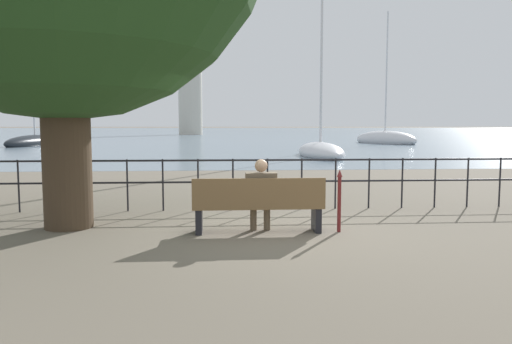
# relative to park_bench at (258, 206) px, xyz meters

# --- Properties ---
(ground_plane) EXTENTS (1000.00, 1000.00, 0.00)m
(ground_plane) POSITION_rel_park_bench_xyz_m (0.00, 0.07, -0.44)
(ground_plane) COLOR #706656
(harbor_water) EXTENTS (600.00, 300.00, 0.01)m
(harbor_water) POSITION_rel_park_bench_xyz_m (0.00, 161.12, -0.44)
(harbor_water) COLOR slate
(harbor_water) RESTS_ON ground_plane
(park_bench) EXTENTS (2.11, 0.45, 0.90)m
(park_bench) POSITION_rel_park_bench_xyz_m (0.00, 0.00, 0.00)
(park_bench) COLOR brown
(park_bench) RESTS_ON ground_plane
(seated_person_left) EXTENTS (0.50, 0.35, 1.19)m
(seated_person_left) POSITION_rel_park_bench_xyz_m (0.04, 0.08, 0.21)
(seated_person_left) COLOR brown
(seated_person_left) RESTS_ON ground_plane
(promenade_railing) EXTENTS (12.08, 0.04, 1.05)m
(promenade_railing) POSITION_rel_park_bench_xyz_m (-0.00, 2.23, 0.25)
(promenade_railing) COLOR black
(promenade_railing) RESTS_ON ground_plane
(closed_umbrella) EXTENTS (0.09, 0.09, 1.02)m
(closed_umbrella) POSITION_rel_park_bench_xyz_m (1.31, -0.01, 0.13)
(closed_umbrella) COLOR maroon
(closed_umbrella) RESTS_ON ground_plane
(sailboat_0) EXTENTS (3.29, 8.47, 7.17)m
(sailboat_0) POSITION_rel_park_bench_xyz_m (-16.23, 35.42, -0.16)
(sailboat_0) COLOR black
(sailboat_0) RESTS_ON ground_plane
(sailboat_1) EXTENTS (5.19, 8.47, 12.61)m
(sailboat_1) POSITION_rel_park_bench_xyz_m (14.76, 37.84, -0.06)
(sailboat_1) COLOR silver
(sailboat_1) RESTS_ON ground_plane
(sailboat_2) EXTENTS (2.15, 7.22, 11.79)m
(sailboat_2) POSITION_rel_park_bench_xyz_m (4.92, 19.41, -0.15)
(sailboat_2) COLOR silver
(sailboat_2) RESTS_ON ground_plane
(harbor_lighthouse) EXTENTS (4.25, 4.25, 18.54)m
(harbor_lighthouse) POSITION_rel_park_bench_xyz_m (-5.99, 83.31, 8.18)
(harbor_lighthouse) COLOR beige
(harbor_lighthouse) RESTS_ON ground_plane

